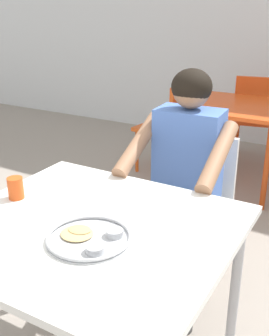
{
  "coord_description": "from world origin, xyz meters",
  "views": [
    {
      "loc": [
        0.77,
        -1.05,
        1.53
      ],
      "look_at": [
        0.0,
        0.3,
        0.9
      ],
      "focal_mm": 44.71,
      "sensor_mm": 36.0,
      "label": 1
    }
  ],
  "objects_px": {
    "diner_foreground": "(182,169)",
    "table_background_red": "(236,114)",
    "thali_tray": "(90,237)",
    "drinking_cup": "(16,187)",
    "table_foreground": "(91,242)",
    "chair_red_far": "(255,114)",
    "chair_foreground": "(194,195)",
    "chair_red_left": "(170,124)"
  },
  "relations": [
    {
      "from": "table_foreground",
      "to": "chair_red_far",
      "type": "distance_m",
      "value": 2.95
    },
    {
      "from": "chair_foreground",
      "to": "chair_red_far",
      "type": "xyz_separation_m",
      "value": [
        -0.17,
        1.98,
        0.02
      ]
    },
    {
      "from": "table_foreground",
      "to": "chair_red_far",
      "type": "height_order",
      "value": "chair_red_far"
    },
    {
      "from": "chair_red_far",
      "to": "table_background_red",
      "type": "bearing_deg",
      "value": -90.46
    },
    {
      "from": "table_foreground",
      "to": "thali_tray",
      "type": "height_order",
      "value": "thali_tray"
    },
    {
      "from": "chair_red_left",
      "to": "chair_red_far",
      "type": "distance_m",
      "value": 0.9
    },
    {
      "from": "thali_tray",
      "to": "drinking_cup",
      "type": "bearing_deg",
      "value": 165.21
    },
    {
      "from": "table_foreground",
      "to": "chair_red_far",
      "type": "relative_size",
      "value": 1.18
    },
    {
      "from": "drinking_cup",
      "to": "diner_foreground",
      "type": "bearing_deg",
      "value": 58.13
    },
    {
      "from": "diner_foreground",
      "to": "chair_red_far",
      "type": "distance_m",
      "value": 2.22
    },
    {
      "from": "table_foreground",
      "to": "chair_red_left",
      "type": "bearing_deg",
      "value": 107.91
    },
    {
      "from": "thali_tray",
      "to": "chair_red_left",
      "type": "xyz_separation_m",
      "value": [
        -0.79,
        2.36,
        -0.28
      ]
    },
    {
      "from": "chair_foreground",
      "to": "diner_foreground",
      "type": "relative_size",
      "value": 0.68
    },
    {
      "from": "diner_foreground",
      "to": "table_background_red",
      "type": "height_order",
      "value": "diner_foreground"
    },
    {
      "from": "chair_red_left",
      "to": "table_background_red",
      "type": "bearing_deg",
      "value": 4.1
    },
    {
      "from": "table_foreground",
      "to": "diner_foreground",
      "type": "bearing_deg",
      "value": 86.76
    },
    {
      "from": "drinking_cup",
      "to": "chair_red_left",
      "type": "distance_m",
      "value": 2.28
    },
    {
      "from": "table_foreground",
      "to": "table_background_red",
      "type": "distance_m",
      "value": 2.31
    },
    {
      "from": "table_foreground",
      "to": "chair_red_left",
      "type": "relative_size",
      "value": 1.21
    },
    {
      "from": "chair_foreground",
      "to": "diner_foreground",
      "type": "distance_m",
      "value": 0.32
    },
    {
      "from": "table_foreground",
      "to": "thali_tray",
      "type": "distance_m",
      "value": 0.14
    },
    {
      "from": "chair_foreground",
      "to": "table_background_red",
      "type": "height_order",
      "value": "chair_foreground"
    },
    {
      "from": "table_foreground",
      "to": "chair_red_far",
      "type": "xyz_separation_m",
      "value": [
        -0.14,
        2.95,
        -0.18
      ]
    },
    {
      "from": "chair_foreground",
      "to": "table_foreground",
      "type": "bearing_deg",
      "value": -91.95
    },
    {
      "from": "chair_foreground",
      "to": "chair_red_far",
      "type": "relative_size",
      "value": 0.94
    },
    {
      "from": "table_foreground",
      "to": "chair_foreground",
      "type": "height_order",
      "value": "chair_foreground"
    },
    {
      "from": "thali_tray",
      "to": "drinking_cup",
      "type": "xyz_separation_m",
      "value": [
        -0.46,
        0.12,
        0.04
      ]
    },
    {
      "from": "diner_foreground",
      "to": "table_background_red",
      "type": "distance_m",
      "value": 1.57
    },
    {
      "from": "drinking_cup",
      "to": "chair_foreground",
      "type": "relative_size",
      "value": 0.11
    },
    {
      "from": "table_foreground",
      "to": "drinking_cup",
      "type": "bearing_deg",
      "value": 175.44
    },
    {
      "from": "chair_foreground",
      "to": "diner_foreground",
      "type": "xyz_separation_m",
      "value": [
        0.01,
        -0.21,
        0.24
      ]
    },
    {
      "from": "chair_red_left",
      "to": "chair_red_far",
      "type": "relative_size",
      "value": 0.97
    },
    {
      "from": "drinking_cup",
      "to": "table_background_red",
      "type": "height_order",
      "value": "drinking_cup"
    },
    {
      "from": "drinking_cup",
      "to": "table_background_red",
      "type": "distance_m",
      "value": 2.3
    },
    {
      "from": "chair_red_left",
      "to": "diner_foreground",
      "type": "bearing_deg",
      "value": -62.95
    },
    {
      "from": "chair_foreground",
      "to": "table_background_red",
      "type": "relative_size",
      "value": 0.96
    },
    {
      "from": "table_background_red",
      "to": "chair_foreground",
      "type": "bearing_deg",
      "value": -82.65
    },
    {
      "from": "chair_red_left",
      "to": "thali_tray",
      "type": "bearing_deg",
      "value": -71.4
    },
    {
      "from": "table_background_red",
      "to": "chair_red_far",
      "type": "xyz_separation_m",
      "value": [
        0.01,
        0.64,
        -0.14
      ]
    },
    {
      "from": "drinking_cup",
      "to": "chair_foreground",
      "type": "height_order",
      "value": "drinking_cup"
    },
    {
      "from": "drinking_cup",
      "to": "diner_foreground",
      "type": "xyz_separation_m",
      "value": [
        0.45,
        0.72,
        -0.08
      ]
    },
    {
      "from": "drinking_cup",
      "to": "chair_red_left",
      "type": "relative_size",
      "value": 0.11
    }
  ]
}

